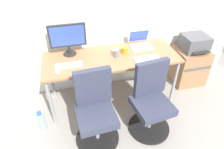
{
  "coord_description": "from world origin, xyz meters",
  "views": [
    {
      "loc": [
        -0.55,
        -2.25,
        2.18
      ],
      "look_at": [
        0.0,
        -0.05,
        0.49
      ],
      "focal_mm": 32.25,
      "sensor_mm": 36.0,
      "label": 1
    }
  ],
  "objects_px": {
    "office_chair_left": "(96,112)",
    "side_cabinet": "(188,66)",
    "water_bottle_on_floor": "(41,121)",
    "open_laptop": "(140,42)",
    "coffee_mug": "(125,50)",
    "office_chair_right": "(151,102)",
    "desktop_monitor": "(68,37)",
    "printer": "(195,43)"
  },
  "relations": [
    {
      "from": "office_chair_left",
      "to": "side_cabinet",
      "type": "relative_size",
      "value": 1.55
    },
    {
      "from": "office_chair_right",
      "to": "office_chair_left",
      "type": "bearing_deg",
      "value": 179.96
    },
    {
      "from": "office_chair_left",
      "to": "water_bottle_on_floor",
      "type": "xyz_separation_m",
      "value": [
        -0.67,
        0.26,
        -0.28
      ]
    },
    {
      "from": "office_chair_left",
      "to": "office_chair_right",
      "type": "bearing_deg",
      "value": -0.04
    },
    {
      "from": "water_bottle_on_floor",
      "to": "open_laptop",
      "type": "height_order",
      "value": "open_laptop"
    },
    {
      "from": "office_chair_left",
      "to": "printer",
      "type": "bearing_deg",
      "value": 23.97
    },
    {
      "from": "water_bottle_on_floor",
      "to": "office_chair_right",
      "type": "bearing_deg",
      "value": -10.77
    },
    {
      "from": "water_bottle_on_floor",
      "to": "coffee_mug",
      "type": "xyz_separation_m",
      "value": [
        1.21,
        0.4,
        0.66
      ]
    },
    {
      "from": "office_chair_right",
      "to": "desktop_monitor",
      "type": "relative_size",
      "value": 1.96
    },
    {
      "from": "office_chair_left",
      "to": "office_chair_right",
      "type": "xyz_separation_m",
      "value": [
        0.7,
        -0.0,
        0.0
      ]
    },
    {
      "from": "side_cabinet",
      "to": "water_bottle_on_floor",
      "type": "bearing_deg",
      "value": -168.2
    },
    {
      "from": "side_cabinet",
      "to": "coffee_mug",
      "type": "xyz_separation_m",
      "value": [
        -1.16,
        -0.1,
        0.5
      ]
    },
    {
      "from": "office_chair_left",
      "to": "printer",
      "type": "height_order",
      "value": "office_chair_left"
    },
    {
      "from": "desktop_monitor",
      "to": "coffee_mug",
      "type": "bearing_deg",
      "value": -12.61
    },
    {
      "from": "printer",
      "to": "water_bottle_on_floor",
      "type": "height_order",
      "value": "printer"
    },
    {
      "from": "side_cabinet",
      "to": "coffee_mug",
      "type": "height_order",
      "value": "coffee_mug"
    },
    {
      "from": "open_laptop",
      "to": "office_chair_left",
      "type": "bearing_deg",
      "value": -135.28
    },
    {
      "from": "side_cabinet",
      "to": "coffee_mug",
      "type": "relative_size",
      "value": 6.59
    },
    {
      "from": "office_chair_left",
      "to": "coffee_mug",
      "type": "height_order",
      "value": "office_chair_left"
    },
    {
      "from": "printer",
      "to": "coffee_mug",
      "type": "bearing_deg",
      "value": -175.21
    },
    {
      "from": "office_chair_right",
      "to": "water_bottle_on_floor",
      "type": "height_order",
      "value": "office_chair_right"
    },
    {
      "from": "office_chair_left",
      "to": "open_laptop",
      "type": "height_order",
      "value": "open_laptop"
    },
    {
      "from": "water_bottle_on_floor",
      "to": "desktop_monitor",
      "type": "height_order",
      "value": "desktop_monitor"
    },
    {
      "from": "office_chair_left",
      "to": "side_cabinet",
      "type": "distance_m",
      "value": 1.86
    },
    {
      "from": "office_chair_left",
      "to": "side_cabinet",
      "type": "height_order",
      "value": "office_chair_left"
    },
    {
      "from": "printer",
      "to": "water_bottle_on_floor",
      "type": "xyz_separation_m",
      "value": [
        -2.37,
        -0.49,
        -0.58
      ]
    },
    {
      "from": "office_chair_right",
      "to": "desktop_monitor",
      "type": "height_order",
      "value": "desktop_monitor"
    },
    {
      "from": "office_chair_left",
      "to": "printer",
      "type": "relative_size",
      "value": 2.35
    },
    {
      "from": "water_bottle_on_floor",
      "to": "open_laptop",
      "type": "distance_m",
      "value": 1.73
    },
    {
      "from": "office_chair_right",
      "to": "open_laptop",
      "type": "xyz_separation_m",
      "value": [
        0.13,
        0.82,
        0.39
      ]
    },
    {
      "from": "desktop_monitor",
      "to": "open_laptop",
      "type": "xyz_separation_m",
      "value": [
        1.02,
        -0.0,
        -0.2
      ]
    },
    {
      "from": "office_chair_left",
      "to": "coffee_mug",
      "type": "relative_size",
      "value": 10.22
    },
    {
      "from": "coffee_mug",
      "to": "office_chair_right",
      "type": "bearing_deg",
      "value": -76.76
    },
    {
      "from": "water_bottle_on_floor",
      "to": "coffee_mug",
      "type": "distance_m",
      "value": 1.44
    },
    {
      "from": "office_chair_right",
      "to": "water_bottle_on_floor",
      "type": "bearing_deg",
      "value": 169.23
    },
    {
      "from": "desktop_monitor",
      "to": "open_laptop",
      "type": "relative_size",
      "value": 1.55
    },
    {
      "from": "water_bottle_on_floor",
      "to": "desktop_monitor",
      "type": "distance_m",
      "value": 1.14
    },
    {
      "from": "desktop_monitor",
      "to": "coffee_mug",
      "type": "relative_size",
      "value": 5.22
    },
    {
      "from": "office_chair_left",
      "to": "office_chair_right",
      "type": "height_order",
      "value": "same"
    },
    {
      "from": "printer",
      "to": "desktop_monitor",
      "type": "xyz_separation_m",
      "value": [
        -1.89,
        0.07,
        0.28
      ]
    },
    {
      "from": "printer",
      "to": "open_laptop",
      "type": "distance_m",
      "value": 0.88
    },
    {
      "from": "office_chair_left",
      "to": "office_chair_right",
      "type": "distance_m",
      "value": 0.7
    }
  ]
}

